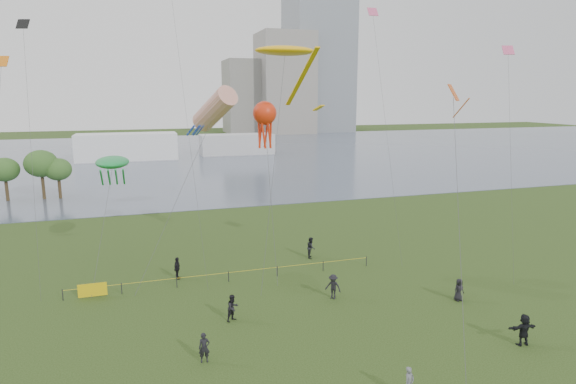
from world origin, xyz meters
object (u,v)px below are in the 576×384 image
object	(u,v)px
kite_flyer	(409,383)
kite_octopus	(265,114)
kite_stingray	(285,52)
fence	(148,284)

from	to	relation	value
kite_flyer	kite_octopus	bearing A→B (deg)	71.86
kite_flyer	kite_stingray	size ratio (longest dim) A/B	0.09
kite_stingray	kite_octopus	xyz separation A→B (m)	(-1.95, -0.50, -5.13)
fence	kite_flyer	bearing A→B (deg)	-55.91
kite_stingray	kite_octopus	bearing A→B (deg)	-167.86
fence	kite_octopus	size ratio (longest dim) A/B	1.72
fence	kite_stingray	distance (m)	21.59
kite_octopus	kite_stingray	bearing A→B (deg)	0.44
fence	kite_flyer	distance (m)	20.98
kite_stingray	kite_octopus	size ratio (longest dim) A/B	1.32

